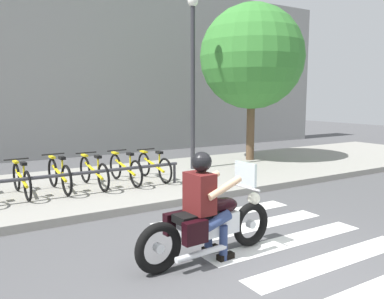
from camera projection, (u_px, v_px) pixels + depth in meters
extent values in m
plane|color=#4C4C4F|center=(277.00, 279.00, 4.58)|extent=(48.00, 48.00, 0.00)
cube|color=gray|center=(114.00, 184.00, 9.16)|extent=(24.00, 4.40, 0.15)
cube|color=white|center=(333.00, 260.00, 5.09)|extent=(2.80, 0.40, 0.01)
cube|color=white|center=(288.00, 241.00, 5.76)|extent=(2.80, 0.40, 0.01)
cube|color=white|center=(253.00, 226.00, 6.44)|extent=(2.80, 0.40, 0.01)
cube|color=white|center=(224.00, 214.00, 7.11)|extent=(2.80, 0.40, 0.01)
torus|color=black|center=(251.00, 224.00, 5.56)|extent=(0.64, 0.16, 0.64)
cylinder|color=silver|center=(251.00, 224.00, 5.56)|extent=(0.12, 0.11, 0.11)
torus|color=black|center=(159.00, 248.00, 4.69)|extent=(0.64, 0.16, 0.64)
cylinder|color=silver|center=(159.00, 248.00, 4.69)|extent=(0.12, 0.11, 0.11)
cube|color=silver|center=(209.00, 225.00, 5.11)|extent=(0.85, 0.34, 0.28)
ellipsoid|color=black|center=(221.00, 206.00, 5.20)|extent=(0.54, 0.31, 0.22)
cube|color=black|center=(196.00, 217.00, 4.96)|extent=(0.58, 0.32, 0.10)
cube|color=black|center=(175.00, 223.00, 5.06)|extent=(0.33, 0.14, 0.28)
cube|color=black|center=(195.00, 232.00, 4.71)|extent=(0.33, 0.14, 0.28)
cylinder|color=silver|center=(244.00, 187.00, 5.40)|extent=(0.07, 0.62, 0.03)
sphere|color=white|center=(254.00, 198.00, 5.54)|extent=(0.18, 0.18, 0.18)
cube|color=silver|center=(245.00, 174.00, 5.39)|extent=(0.07, 0.40, 0.32)
cylinder|color=silver|center=(201.00, 253.00, 4.85)|extent=(0.76, 0.13, 0.08)
cube|color=#591919|center=(200.00, 193.00, 4.96)|extent=(0.29, 0.42, 0.52)
sphere|color=black|center=(202.00, 162.00, 4.92)|extent=(0.26, 0.26, 0.26)
cylinder|color=tan|center=(204.00, 182.00, 5.26)|extent=(0.52, 0.12, 0.26)
cylinder|color=tan|center=(225.00, 188.00, 4.90)|extent=(0.52, 0.12, 0.26)
cylinder|color=navy|center=(201.00, 215.00, 5.22)|extent=(0.45, 0.17, 0.24)
cylinder|color=navy|center=(208.00, 236.00, 5.33)|extent=(0.11, 0.11, 0.47)
cube|color=black|center=(211.00, 249.00, 5.38)|extent=(0.25, 0.12, 0.08)
cylinder|color=navy|center=(216.00, 221.00, 4.96)|extent=(0.45, 0.17, 0.24)
cylinder|color=navy|center=(223.00, 243.00, 5.08)|extent=(0.11, 0.11, 0.47)
cube|color=black|center=(226.00, 256.00, 5.12)|extent=(0.25, 0.12, 0.08)
torus|color=black|center=(16.00, 177.00, 8.18)|extent=(0.08, 0.59, 0.59)
torus|color=black|center=(28.00, 186.00, 7.35)|extent=(0.08, 0.59, 0.59)
cylinder|color=gold|center=(22.00, 178.00, 7.76)|extent=(0.11, 0.91, 0.25)
cylinder|color=gold|center=(24.00, 173.00, 7.53)|extent=(0.04, 0.04, 0.36)
cube|color=black|center=(23.00, 164.00, 7.51)|extent=(0.11, 0.21, 0.06)
cylinder|color=black|center=(16.00, 159.00, 8.05)|extent=(0.48, 0.06, 0.03)
cube|color=gold|center=(16.00, 162.00, 8.14)|extent=(0.10, 0.28, 0.04)
torus|color=black|center=(53.00, 173.00, 8.54)|extent=(0.09, 0.64, 0.63)
torus|color=black|center=(67.00, 180.00, 7.74)|extent=(0.09, 0.64, 0.63)
cylinder|color=gold|center=(59.00, 173.00, 8.14)|extent=(0.11, 0.88, 0.24)
cylinder|color=gold|center=(62.00, 167.00, 7.91)|extent=(0.04, 0.04, 0.39)
cube|color=black|center=(62.00, 158.00, 7.89)|extent=(0.11, 0.21, 0.06)
cylinder|color=black|center=(53.00, 154.00, 8.41)|extent=(0.48, 0.06, 0.03)
cube|color=gold|center=(52.00, 157.00, 8.50)|extent=(0.10, 0.28, 0.04)
torus|color=black|center=(85.00, 169.00, 8.97)|extent=(0.09, 0.61, 0.61)
torus|color=black|center=(103.00, 178.00, 8.08)|extent=(0.09, 0.61, 0.61)
cylinder|color=gold|center=(94.00, 170.00, 8.52)|extent=(0.12, 0.98, 0.26)
cylinder|color=gold|center=(98.00, 165.00, 8.27)|extent=(0.04, 0.04, 0.37)
cube|color=black|center=(98.00, 157.00, 8.25)|extent=(0.11, 0.21, 0.06)
cylinder|color=black|center=(86.00, 153.00, 8.83)|extent=(0.48, 0.06, 0.03)
cube|color=gold|center=(85.00, 155.00, 8.93)|extent=(0.10, 0.28, 0.04)
torus|color=black|center=(115.00, 167.00, 9.35)|extent=(0.09, 0.61, 0.61)
torus|color=black|center=(136.00, 174.00, 8.46)|extent=(0.09, 0.61, 0.61)
cylinder|color=gold|center=(125.00, 167.00, 8.90)|extent=(0.12, 0.97, 0.26)
cylinder|color=gold|center=(130.00, 162.00, 8.66)|extent=(0.04, 0.04, 0.37)
cube|color=black|center=(130.00, 154.00, 8.63)|extent=(0.11, 0.21, 0.06)
cylinder|color=black|center=(117.00, 150.00, 9.20)|extent=(0.48, 0.06, 0.03)
cube|color=gold|center=(115.00, 153.00, 9.30)|extent=(0.10, 0.28, 0.04)
torus|color=black|center=(144.00, 164.00, 9.70)|extent=(0.08, 0.59, 0.59)
torus|color=black|center=(165.00, 171.00, 8.87)|extent=(0.08, 0.59, 0.59)
cylinder|color=gold|center=(154.00, 165.00, 9.28)|extent=(0.11, 0.91, 0.25)
cylinder|color=gold|center=(159.00, 160.00, 9.05)|extent=(0.04, 0.04, 0.36)
cube|color=black|center=(159.00, 152.00, 9.03)|extent=(0.11, 0.21, 0.06)
cylinder|color=black|center=(146.00, 149.00, 9.56)|extent=(0.48, 0.06, 0.03)
cube|color=gold|center=(144.00, 152.00, 9.66)|extent=(0.10, 0.28, 0.04)
cylinder|color=#333338|center=(66.00, 175.00, 7.66)|extent=(4.99, 0.07, 0.07)
cylinder|color=#333338|center=(174.00, 173.00, 8.96)|extent=(0.06, 0.06, 0.45)
cylinder|color=#2D2D33|center=(193.00, 92.00, 10.47)|extent=(0.12, 0.12, 4.47)
sphere|color=white|center=(193.00, 1.00, 10.15)|extent=(0.28, 0.28, 0.28)
cylinder|color=brown|center=(250.00, 129.00, 12.19)|extent=(0.25, 0.25, 2.22)
sphere|color=#387F33|center=(252.00, 57.00, 11.89)|extent=(3.18, 3.18, 3.18)
cube|color=gray|center=(54.00, 67.00, 13.56)|extent=(24.00, 1.20, 6.28)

